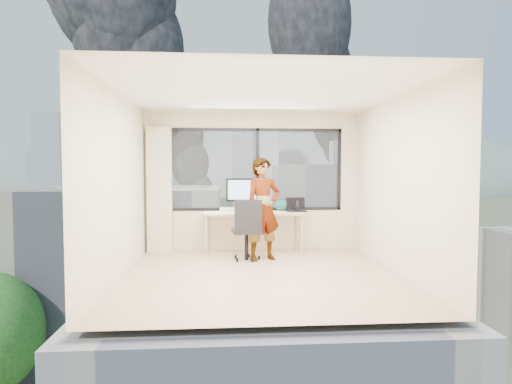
{
  "coord_description": "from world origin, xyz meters",
  "views": [
    {
      "loc": [
        -0.5,
        -6.0,
        1.52
      ],
      "look_at": [
        0.0,
        1.0,
        1.15
      ],
      "focal_mm": 29.67,
      "sensor_mm": 36.0,
      "label": 1
    }
  ],
  "objects": [
    {
      "name": "near_bldg_b",
      "position": [
        12.0,
        38.0,
        -6.0
      ],
      "size": [
        14.0,
        13.0,
        16.0
      ],
      "primitive_type": "cube",
      "color": "silver",
      "rests_on": "exterior_ground"
    },
    {
      "name": "game_console",
      "position": [
        -0.47,
        1.9,
        0.78
      ],
      "size": [
        0.32,
        0.28,
        0.07
      ],
      "primitive_type": "cube",
      "rotation": [
        0.0,
        0.0,
        0.2
      ],
      "color": "white",
      "rests_on": "desk"
    },
    {
      "name": "monitor",
      "position": [
        -0.18,
        1.79,
        1.06
      ],
      "size": [
        0.63,
        0.16,
        0.62
      ],
      "primitive_type": null,
      "rotation": [
        0.0,
        0.0,
        -0.04
      ],
      "color": "black",
      "rests_on": "desk"
    },
    {
      "name": "smoke_plume_b",
      "position": [
        55.0,
        170.0,
        27.0
      ],
      "size": [
        30.0,
        18.0,
        70.0
      ],
      "primitive_type": null,
      "color": "black",
      "rests_on": "exterior_ground"
    },
    {
      "name": "far_tower_c",
      "position": [
        45.0,
        140.0,
        -1.0
      ],
      "size": [
        15.0,
        15.0,
        26.0
      ],
      "primitive_type": "cube",
      "color": "silver",
      "rests_on": "exterior_ground"
    },
    {
      "name": "far_tower_d",
      "position": [
        -60.0,
        150.0,
        -3.0
      ],
      "size": [
        16.0,
        14.0,
        22.0
      ],
      "primitive_type": "cube",
      "color": "silver",
      "rests_on": "exterior_ground"
    },
    {
      "name": "wall_right",
      "position": [
        2.0,
        0.0,
        1.3
      ],
      "size": [
        0.01,
        4.0,
        2.6
      ],
      "primitive_type": "cube",
      "color": "beige",
      "rests_on": "ground"
    },
    {
      "name": "hill_b",
      "position": [
        100.0,
        320.0,
        -14.0
      ],
      "size": [
        300.0,
        220.0,
        96.0
      ],
      "primitive_type": "ellipsoid",
      "color": "slate",
      "rests_on": "exterior_ground"
    },
    {
      "name": "smoke_plume_a",
      "position": [
        -10.0,
        150.0,
        39.0
      ],
      "size": [
        40.0,
        24.0,
        90.0
      ],
      "primitive_type": null,
      "color": "black",
      "rests_on": "exterior_ground"
    },
    {
      "name": "hill_a",
      "position": [
        -120.0,
        320.0,
        -14.0
      ],
      "size": [
        288.0,
        216.0,
        90.0
      ],
      "primitive_type": "ellipsoid",
      "color": "slate",
      "rests_on": "exterior_ground"
    },
    {
      "name": "curtain",
      "position": [
        -1.72,
        1.88,
        1.15
      ],
      "size": [
        0.45,
        0.14,
        2.3
      ],
      "primitive_type": "cube",
      "color": "beige",
      "rests_on": "floor"
    },
    {
      "name": "chair",
      "position": [
        -0.16,
        1.05,
        0.52
      ],
      "size": [
        0.58,
        0.58,
        1.05
      ],
      "primitive_type": null,
      "rotation": [
        0.0,
        0.0,
        0.08
      ],
      "color": "black",
      "rests_on": "floor"
    },
    {
      "name": "ceiling",
      "position": [
        0.0,
        0.0,
        2.6
      ],
      "size": [
        4.0,
        4.0,
        0.01
      ],
      "primitive_type": "cube",
      "color": "white",
      "rests_on": "ground"
    },
    {
      "name": "window_wall",
      "position": [
        0.05,
        2.0,
        1.52
      ],
      "size": [
        3.3,
        0.16,
        1.55
      ],
      "primitive_type": null,
      "color": "black",
      "rests_on": "ground"
    },
    {
      "name": "handbag",
      "position": [
        0.55,
        1.85,
        0.85
      ],
      "size": [
        0.29,
        0.19,
        0.21
      ],
      "primitive_type": "ellipsoid",
      "rotation": [
        0.0,
        0.0,
        0.19
      ],
      "color": "#0B4437",
      "rests_on": "desk"
    },
    {
      "name": "floor",
      "position": [
        0.0,
        0.0,
        0.0
      ],
      "size": [
        4.0,
        4.0,
        0.01
      ],
      "primitive_type": "cube",
      "color": "tan",
      "rests_on": "ground"
    },
    {
      "name": "wall_front",
      "position": [
        0.0,
        -2.0,
        1.3
      ],
      "size": [
        4.0,
        0.01,
        2.6
      ],
      "primitive_type": "cube",
      "color": "beige",
      "rests_on": "ground"
    },
    {
      "name": "tree_c",
      "position": [
        22.0,
        40.0,
        -9.0
      ],
      "size": [
        8.4,
        8.4,
        10.0
      ],
      "primitive_type": null,
      "color": "#1E4E1A",
      "rests_on": "exterior_ground"
    },
    {
      "name": "exterior_ground",
      "position": [
        0.0,
        120.0,
        -14.0
      ],
      "size": [
        400.0,
        400.0,
        0.04
      ],
      "primitive_type": "cube",
      "color": "#515B3D",
      "rests_on": "ground"
    },
    {
      "name": "cellphone",
      "position": [
        0.15,
        1.57,
        0.76
      ],
      "size": [
        0.1,
        0.06,
        0.01
      ],
      "primitive_type": "cube",
      "rotation": [
        0.0,
        0.0,
        0.19
      ],
      "color": "black",
      "rests_on": "desk"
    },
    {
      "name": "near_bldg_a",
      "position": [
        -9.0,
        30.0,
        -7.0
      ],
      "size": [
        16.0,
        12.0,
        14.0
      ],
      "primitive_type": "cube",
      "color": "#F4E5CC",
      "rests_on": "exterior_ground"
    },
    {
      "name": "laptop",
      "position": [
        0.8,
        1.68,
        0.87
      ],
      "size": [
        0.38,
        0.4,
        0.23
      ],
      "primitive_type": null,
      "rotation": [
        0.0,
        0.0,
        0.04
      ],
      "color": "black",
      "rests_on": "desk"
    },
    {
      "name": "tree_b",
      "position": [
        4.0,
        18.0,
        -9.5
      ],
      "size": [
        7.6,
        7.6,
        9.0
      ],
      "primitive_type": null,
      "color": "#1E4E1A",
      "rests_on": "exterior_ground"
    },
    {
      "name": "desk",
      "position": [
        0.0,
        1.66,
        0.38
      ],
      "size": [
        1.8,
        0.6,
        0.75
      ],
      "primitive_type": "cube",
      "color": "tan",
      "rests_on": "floor"
    },
    {
      "name": "wall_left",
      "position": [
        -2.0,
        0.0,
        1.3
      ],
      "size": [
        0.01,
        4.0,
        2.6
      ],
      "primitive_type": "cube",
      "color": "beige",
      "rests_on": "ground"
    },
    {
      "name": "pen_cup",
      "position": [
        0.8,
        1.65,
        0.8
      ],
      "size": [
        0.11,
        0.11,
        0.1
      ],
      "primitive_type": "cylinder",
      "rotation": [
        0.0,
        0.0,
        0.37
      ],
      "color": "black",
      "rests_on": "desk"
    },
    {
      "name": "far_tower_b",
      "position": [
        8.0,
        120.0,
        1.0
      ],
      "size": [
        13.0,
        13.0,
        30.0
      ],
      "primitive_type": "cube",
      "color": "silver",
      "rests_on": "exterior_ground"
    },
    {
      "name": "person",
      "position": [
        0.12,
        1.05,
        0.86
      ],
      "size": [
        0.74,
        0.61,
        1.72
      ],
      "primitive_type": "imported",
      "rotation": [
        0.0,
        0.0,
        0.38
      ],
      "color": "#2D2D33",
      "rests_on": "floor"
    },
    {
      "name": "far_tower_a",
      "position": [
        -35.0,
        95.0,
        0.0
      ],
      "size": [
        14.0,
        14.0,
        28.0
      ],
      "primitive_type": "cube",
      "color": "silver",
      "rests_on": "exterior_ground"
    }
  ]
}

